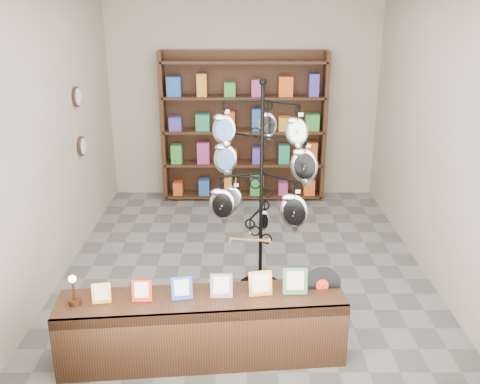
{
  "coord_description": "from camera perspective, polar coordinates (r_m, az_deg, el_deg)",
  "views": [
    {
      "loc": [
        -0.06,
        -5.48,
        2.84
      ],
      "look_at": [
        -0.06,
        -1.0,
        1.25
      ],
      "focal_mm": 40.0,
      "sensor_mm": 36.0,
      "label": 1
    }
  ],
  "objects": [
    {
      "name": "front_shelf",
      "position": [
        4.59,
        -3.99,
        -14.21
      ],
      "size": [
        2.37,
        0.69,
        0.83
      ],
      "rotation": [
        0.0,
        0.0,
        0.09
      ],
      "color": "black",
      "rests_on": "ground"
    },
    {
      "name": "wall_clocks",
      "position": [
        6.7,
        -16.76,
        7.19
      ],
      "size": [
        0.03,
        0.24,
        0.84
      ],
      "color": "black",
      "rests_on": "ground"
    },
    {
      "name": "display_tree",
      "position": [
        5.24,
        2.31,
        2.01
      ],
      "size": [
        1.13,
        1.08,
        2.19
      ],
      "rotation": [
        0.0,
        0.0,
        -0.21
      ],
      "color": "black",
      "rests_on": "ground"
    },
    {
      "name": "back_shelving",
      "position": [
        7.98,
        0.39,
        6.44
      ],
      "size": [
        2.42,
        0.36,
        2.2
      ],
      "color": "black",
      "rests_on": "ground"
    },
    {
      "name": "ground",
      "position": [
        6.17,
        0.51,
        -7.86
      ],
      "size": [
        5.0,
        5.0,
        0.0
      ],
      "primitive_type": "plane",
      "color": "slate",
      "rests_on": "ground"
    },
    {
      "name": "room_envelope",
      "position": [
        5.56,
        0.57,
        9.32
      ],
      "size": [
        5.0,
        5.0,
        5.0
      ],
      "color": "#B5A892",
      "rests_on": "ground"
    }
  ]
}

